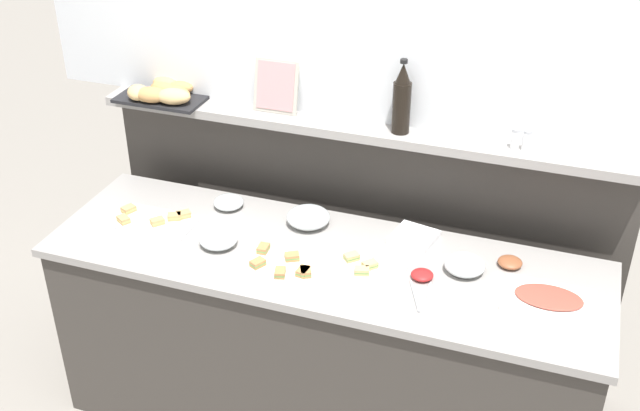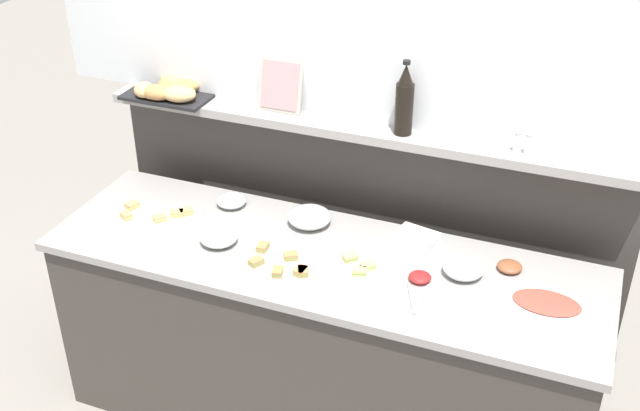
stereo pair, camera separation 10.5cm
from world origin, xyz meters
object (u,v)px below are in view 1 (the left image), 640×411
glass_bowl_large (465,265)px  glass_bowl_small (219,240)px  sandwich_platter_front (364,269)px  framed_picture (276,86)px  napkin_stack (414,237)px  serving_tongs (420,297)px  pepper_shaker (527,141)px  condiment_bowl_dark (510,262)px  salt_shaker (515,139)px  glass_bowl_extra (308,218)px  glass_bowl_medium (229,203)px  wine_bottle_dark (402,100)px  cold_cuts_platter (549,298)px  condiment_bowl_red (422,275)px  sandwich_platter_side (154,220)px  sandwich_platter_rear (281,265)px  bread_basket (162,93)px

glass_bowl_large → glass_bowl_small: glass_bowl_large is taller
sandwich_platter_front → framed_picture: framed_picture is taller
glass_bowl_small → napkin_stack: (0.74, 0.30, -0.01)m
serving_tongs → pepper_shaker: (0.27, 0.59, 0.41)m
condiment_bowl_dark → framed_picture: (-1.10, 0.31, 0.48)m
glass_bowl_large → glass_bowl_small: 0.99m
salt_shaker → pepper_shaker: 0.04m
glass_bowl_large → glass_bowl_extra: (-0.69, 0.12, 0.00)m
glass_bowl_medium → condiment_bowl_dark: bearing=-2.1°
wine_bottle_dark → salt_shaker: size_ratio=3.63×
glass_bowl_medium → condiment_bowl_dark: 1.23m
napkin_stack → framed_picture: 0.88m
wine_bottle_dark → salt_shaker: (0.47, -0.00, -0.10)m
serving_tongs → framed_picture: (-0.81, 0.63, 0.49)m
glass_bowl_medium → cold_cuts_platter: bearing=-9.1°
sandwich_platter_front → condiment_bowl_red: (0.22, 0.03, 0.01)m
sandwich_platter_front → wine_bottle_dark: bearing=90.2°
sandwich_platter_side → glass_bowl_small: (0.34, -0.07, 0.02)m
wine_bottle_dark → salt_shaker: wine_bottle_dark is taller
sandwich_platter_side → condiment_bowl_dark: sandwich_platter_side is taller
glass_bowl_small → sandwich_platter_rear: bearing=-12.1°
napkin_stack → salt_shaker: salt_shaker is taller
glass_bowl_extra → wine_bottle_dark: 0.63m
sandwich_platter_front → glass_bowl_extra: size_ratio=1.62×
serving_tongs → bread_basket: bearing=157.3°
sandwich_platter_front → glass_bowl_extra: (-0.32, 0.25, 0.02)m
glass_bowl_large → framed_picture: bearing=156.7°
glass_bowl_large → glass_bowl_extra: 0.70m
glass_bowl_extra → framed_picture: size_ratio=0.79×
cold_cuts_platter → napkin_stack: 0.61m
glass_bowl_medium → wine_bottle_dark: 0.89m
glass_bowl_large → napkin_stack: size_ratio=0.93×
glass_bowl_extra → sandwich_platter_front: bearing=-38.0°
glass_bowl_large → serving_tongs: (-0.12, -0.22, -0.02)m
salt_shaker → pepper_shaker: size_ratio=1.00×
sandwich_platter_rear → framed_picture: framed_picture is taller
glass_bowl_extra → serving_tongs: (0.57, -0.35, -0.03)m
wine_bottle_dark → bread_basket: wine_bottle_dark is taller
condiment_bowl_dark → sandwich_platter_rear: bearing=-160.0°
glass_bowl_medium → framed_picture: (0.13, 0.26, 0.47)m
napkin_stack → pepper_shaker: pepper_shaker is taller
glass_bowl_medium → napkin_stack: 0.83m
sandwich_platter_rear → sandwich_platter_front: bearing=15.0°
glass_bowl_medium → sandwich_platter_front: bearing=-21.0°
sandwich_platter_side → sandwich_platter_rear: bearing=-12.2°
napkin_stack → condiment_bowl_dark: bearing=-8.2°
napkin_stack → serving_tongs: bearing=-73.4°
condiment_bowl_red → sandwich_platter_rear: bearing=-168.0°
sandwich_platter_rear → glass_bowl_medium: glass_bowl_medium is taller
salt_shaker → glass_bowl_extra: bearing=-163.0°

